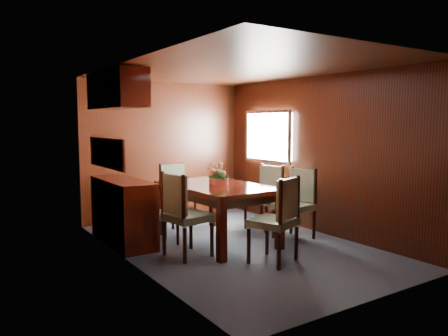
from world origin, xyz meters
TOP-DOWN VIEW (x-y plane):
  - ground at (0.00, 0.00)m, footprint 4.50×4.50m
  - room_shell at (-0.10, 0.33)m, footprint 3.06×4.52m
  - sideboard at (-1.25, 1.00)m, footprint 0.48×1.40m
  - dining_table at (-0.12, 0.32)m, footprint 1.15×1.78m
  - chair_left_near at (-0.86, -0.05)m, footprint 0.55×0.57m
  - chair_left_far at (-0.91, 0.65)m, footprint 0.42×0.43m
  - chair_right_near at (0.99, -0.15)m, footprint 0.54×0.56m
  - chair_right_far at (1.00, 0.58)m, footprint 0.55×0.57m
  - chair_head at (-0.00, -0.90)m, footprint 0.64×0.63m
  - chair_foot at (-0.12, 1.60)m, footprint 0.50×0.48m
  - flower_centerpiece at (-0.05, 0.38)m, footprint 0.30×0.30m

SIDE VIEW (x-z plane):
  - ground at x=0.00m, z-range 0.00..0.00m
  - sideboard at x=-1.25m, z-range 0.00..0.90m
  - chair_left_far at x=-0.91m, z-range 0.05..0.93m
  - chair_right_far at x=1.00m, z-range 0.06..1.07m
  - chair_foot at x=-0.12m, z-range 0.06..1.07m
  - chair_right_near at x=0.99m, z-range 0.06..1.09m
  - chair_head at x=0.00m, z-range 0.06..1.12m
  - chair_left_near at x=-0.86m, z-range 0.06..1.14m
  - dining_table at x=-0.12m, z-range 0.29..1.11m
  - flower_centerpiece at x=-0.05m, z-range 0.81..1.11m
  - room_shell at x=-0.10m, z-range 0.43..2.84m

